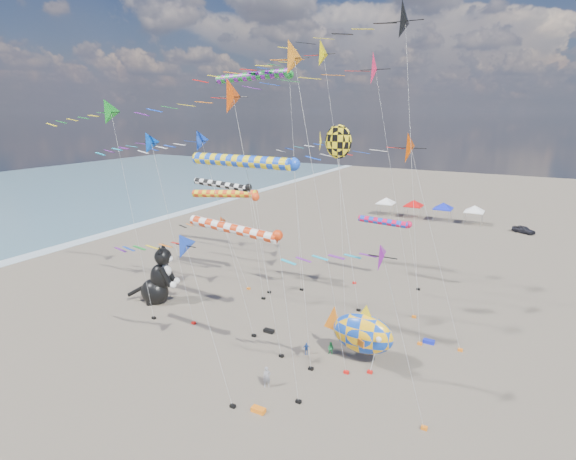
{
  "coord_description": "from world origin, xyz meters",
  "views": [
    {
      "loc": [
        16.49,
        -18.83,
        18.35
      ],
      "look_at": [
        -0.23,
        12.0,
        9.08
      ],
      "focal_mm": 28.0,
      "sensor_mm": 36.0,
      "label": 1
    }
  ],
  "objects_px": {
    "cat_inflatable": "(156,274)",
    "fish_inflatable": "(362,333)",
    "child_blue": "(306,349)",
    "parked_car": "(524,230)",
    "person_adult": "(267,377)",
    "child_green": "(331,349)"
  },
  "relations": [
    {
      "from": "person_adult",
      "to": "child_green",
      "type": "bearing_deg",
      "value": 28.99
    },
    {
      "from": "cat_inflatable",
      "to": "child_green",
      "type": "distance_m",
      "value": 19.16
    },
    {
      "from": "cat_inflatable",
      "to": "child_blue",
      "type": "bearing_deg",
      "value": -29.72
    },
    {
      "from": "child_green",
      "to": "child_blue",
      "type": "xyz_separation_m",
      "value": [
        -1.71,
        -0.87,
        -0.02
      ]
    },
    {
      "from": "person_adult",
      "to": "child_blue",
      "type": "relative_size",
      "value": 1.5
    },
    {
      "from": "fish_inflatable",
      "to": "person_adult",
      "type": "relative_size",
      "value": 4.14
    },
    {
      "from": "child_blue",
      "to": "parked_car",
      "type": "xyz_separation_m",
      "value": [
        13.81,
        48.57,
        0.07
      ]
    },
    {
      "from": "child_blue",
      "to": "parked_car",
      "type": "height_order",
      "value": "parked_car"
    },
    {
      "from": "parked_car",
      "to": "child_green",
      "type": "bearing_deg",
      "value": -166.81
    },
    {
      "from": "fish_inflatable",
      "to": "parked_car",
      "type": "height_order",
      "value": "fish_inflatable"
    },
    {
      "from": "child_green",
      "to": "parked_car",
      "type": "bearing_deg",
      "value": 74.22
    },
    {
      "from": "fish_inflatable",
      "to": "child_blue",
      "type": "bearing_deg",
      "value": -168.39
    },
    {
      "from": "cat_inflatable",
      "to": "child_blue",
      "type": "distance_m",
      "value": 17.54
    },
    {
      "from": "cat_inflatable",
      "to": "fish_inflatable",
      "type": "xyz_separation_m",
      "value": [
        21.42,
        -0.94,
        -0.52
      ]
    },
    {
      "from": "fish_inflatable",
      "to": "parked_car",
      "type": "bearing_deg",
      "value": 78.56
    },
    {
      "from": "fish_inflatable",
      "to": "person_adult",
      "type": "bearing_deg",
      "value": -127.85
    },
    {
      "from": "child_blue",
      "to": "parked_car",
      "type": "bearing_deg",
      "value": 38.44
    },
    {
      "from": "cat_inflatable",
      "to": "person_adult",
      "type": "height_order",
      "value": "cat_inflatable"
    },
    {
      "from": "person_adult",
      "to": "parked_car",
      "type": "bearing_deg",
      "value": 34.23
    },
    {
      "from": "person_adult",
      "to": "child_blue",
      "type": "bearing_deg",
      "value": 43.64
    },
    {
      "from": "child_blue",
      "to": "person_adult",
      "type": "bearing_deg",
      "value": -131.2
    },
    {
      "from": "fish_inflatable",
      "to": "person_adult",
      "type": "distance_m",
      "value": 7.76
    }
  ]
}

